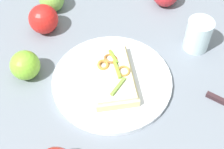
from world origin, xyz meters
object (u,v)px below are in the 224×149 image
(plate, at_px, (112,81))
(drinking_glass, at_px, (198,35))
(sandwich, at_px, (112,75))
(apple_4, at_px, (43,19))
(apple_2, at_px, (25,65))
(knife, at_px, (223,102))

(plate, distance_m, drinking_glass, 0.27)
(sandwich, distance_m, apple_4, 0.27)
(plate, bearing_deg, apple_2, 34.79)
(apple_4, relative_size, drinking_glass, 0.91)
(apple_4, bearing_deg, sandwich, 176.94)
(apple_4, xyz_separation_m, drinking_glass, (-0.36, -0.23, 0.00))
(sandwich, distance_m, apple_2, 0.22)
(apple_2, relative_size, drinking_glass, 0.83)
(drinking_glass, xyz_separation_m, knife, (-0.15, 0.11, -0.04))
(sandwich, bearing_deg, apple_2, 74.01)
(plate, relative_size, apple_2, 3.99)
(sandwich, relative_size, knife, 1.67)
(drinking_glass, bearing_deg, sandwich, 70.08)
(apple_2, height_order, drinking_glass, drinking_glass)
(apple_4, distance_m, drinking_glass, 0.43)
(apple_2, bearing_deg, knife, -148.63)
(apple_4, bearing_deg, drinking_glass, -147.22)
(plate, height_order, apple_2, apple_2)
(apple_2, distance_m, knife, 0.50)
(sandwich, xyz_separation_m, apple_2, (0.18, 0.13, 0.01))
(plate, distance_m, apple_4, 0.27)
(knife, bearing_deg, drinking_glass, 134.85)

